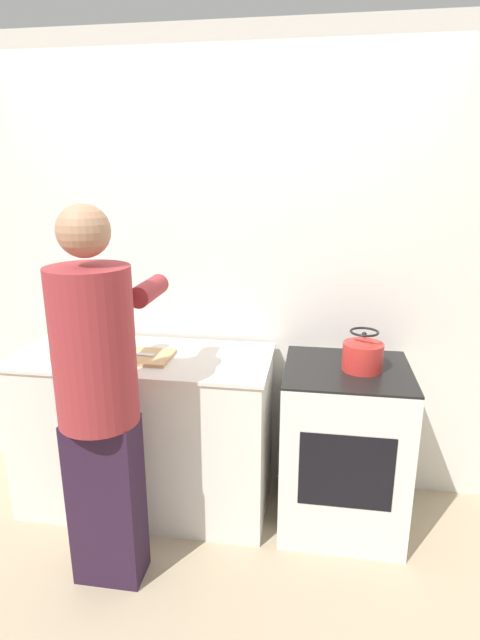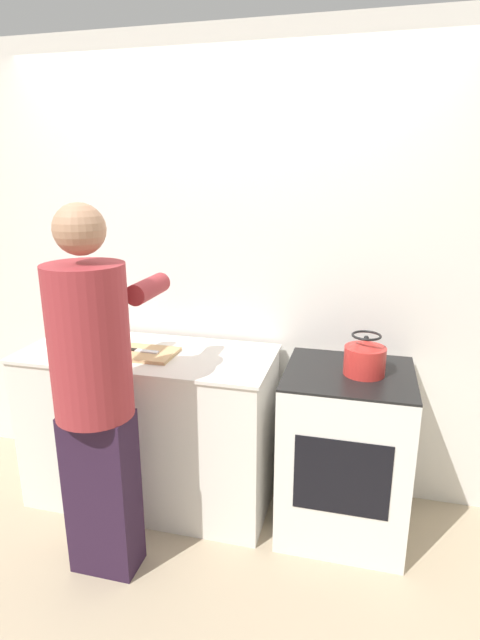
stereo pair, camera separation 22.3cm
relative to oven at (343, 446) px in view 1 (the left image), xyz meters
The scene contains 10 objects.
ground_plane 0.91m from the oven, 157.62° to the right, with size 12.00×12.00×0.00m, color tan.
wall_back 1.18m from the oven, 153.27° to the left, with size 8.00×0.05×2.60m.
counter 1.10m from the oven, behind, with size 1.40×0.63×0.91m.
oven is the anchor object (origin of this frame).
person 1.32m from the oven, 152.50° to the right, with size 0.39×0.63×1.75m.
cutting_board 1.19m from the oven, behind, with size 0.33×0.25×0.02m.
knife 1.22m from the oven, behind, with size 0.22×0.04×0.01m.
kettle 0.54m from the oven, ahead, with size 0.20×0.20×0.21m.
bowl_prep 1.56m from the oven, behind, with size 0.15×0.15×0.06m.
canister_jar 1.54m from the oven, behind, with size 0.12×0.12×0.13m.
Camera 1 is at (0.55, -2.13, 1.85)m, focal length 28.00 mm.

